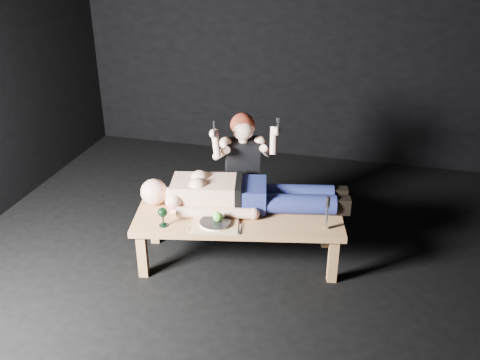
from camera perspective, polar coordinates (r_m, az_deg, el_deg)
The scene contains 13 objects.
ground at distance 4.65m, azimuth -0.50°, elevation -8.99°, with size 5.00×5.00×0.00m, color black.
back_wall at distance 6.37m, azimuth 5.40°, elevation 15.35°, with size 5.00×5.00×0.00m, color black.
table at distance 4.59m, azimuth -0.15°, elevation -6.16°, with size 1.72×0.65×0.45m, color #A88150.
lying_man at distance 4.54m, azimuth 0.67°, elevation -1.19°, with size 1.91×0.58×0.29m, color #DEAC8E, non-canonical shape.
kneeling_woman at distance 4.89m, azimuth 0.15°, elevation 1.10°, with size 0.65×0.72×1.21m, color black, non-canonical shape.
serving_tray at distance 4.32m, azimuth -2.67°, elevation -4.78°, with size 0.37×0.27×0.02m, color tan.
plate at distance 4.31m, azimuth -2.68°, elevation -4.55°, with size 0.25×0.25×0.02m, color white.
apple at distance 4.29m, azimuth -2.37°, elevation -3.94°, with size 0.08×0.08×0.08m, color #398E1E.
goblet at distance 4.32m, azimuth -8.22°, elevation -3.92°, with size 0.08×0.08×0.16m, color black, non-canonical shape.
fork_flat at distance 4.36m, azimuth -5.16°, elevation -4.68°, with size 0.02×0.18×0.01m, color #B2B2B7.
knife_flat at distance 4.28m, azimuth 0.00°, elevation -5.18°, with size 0.02×0.18×0.01m, color #B2B2B7.
spoon_flat at distance 4.40m, azimuth -0.21°, elevation -4.27°, with size 0.02×0.18×0.01m, color #B2B2B7.
carving_knife at distance 4.27m, azimuth 9.27°, elevation -3.50°, with size 0.04×0.04×0.29m, color #B2B2B7, non-canonical shape.
Camera 1 is at (0.98, -3.68, 2.68)m, focal length 40.05 mm.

